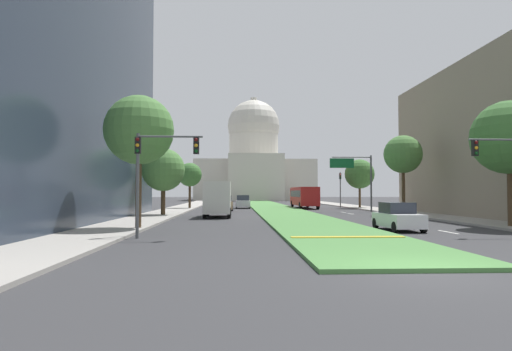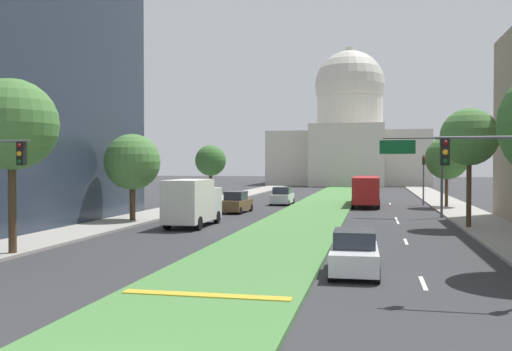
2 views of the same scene
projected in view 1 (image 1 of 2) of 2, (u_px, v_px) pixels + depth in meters
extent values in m
plane|color=#333335|center=(269.00, 207.00, 69.38)|extent=(260.00, 260.00, 0.00)
cube|color=#4C8442|center=(272.00, 207.00, 63.69)|extent=(5.99, 102.60, 0.14)
cube|color=gold|center=(348.00, 237.00, 21.02)|extent=(5.39, 0.50, 0.04)
cube|color=silver|center=(448.00, 232.00, 25.33)|extent=(0.16, 2.40, 0.01)
cube|color=silver|center=(384.00, 220.00, 36.24)|extent=(0.16, 2.40, 0.01)
cube|color=silver|center=(351.00, 214.00, 46.67)|extent=(0.16, 2.40, 0.01)
cube|color=silver|center=(344.00, 212.00, 49.55)|extent=(0.16, 2.40, 0.01)
cube|color=silver|center=(316.00, 207.00, 66.29)|extent=(0.16, 2.40, 0.01)
cube|color=#9E9991|center=(178.00, 209.00, 57.40)|extent=(4.00, 102.60, 0.15)
cube|color=#9E9991|center=(371.00, 209.00, 58.60)|extent=(4.00, 102.60, 0.15)
cube|color=beige|center=(254.00, 181.00, 126.47)|extent=(32.04, 25.33, 10.86)
cube|color=beige|center=(256.00, 177.00, 111.86)|extent=(14.10, 4.00, 11.94)
cylinder|color=beige|center=(254.00, 149.00, 126.81)|extent=(13.92, 13.92, 7.65)
sphere|color=beige|center=(254.00, 126.00, 127.05)|extent=(14.84, 14.84, 14.84)
cylinder|color=beige|center=(254.00, 103.00, 127.30)|extent=(1.80, 1.80, 3.00)
cylinder|color=#515456|center=(138.00, 186.00, 21.95)|extent=(0.16, 0.16, 5.20)
cube|color=black|center=(138.00, 145.00, 22.03)|extent=(0.28, 0.24, 0.84)
sphere|color=#510F0F|center=(137.00, 139.00, 21.90)|extent=(0.18, 0.18, 0.18)
sphere|color=#F2A51E|center=(137.00, 145.00, 21.89)|extent=(0.18, 0.18, 0.18)
sphere|color=#0F4219|center=(137.00, 151.00, 21.88)|extent=(0.18, 0.18, 0.18)
cylinder|color=#515456|center=(171.00, 137.00, 22.12)|extent=(3.20, 0.10, 0.10)
cube|color=black|center=(196.00, 146.00, 22.16)|extent=(0.28, 0.24, 0.84)
sphere|color=#510F0F|center=(196.00, 140.00, 22.03)|extent=(0.18, 0.18, 0.18)
sphere|color=#F2A51E|center=(196.00, 145.00, 22.02)|extent=(0.18, 0.18, 0.18)
sphere|color=#0F4219|center=(196.00, 151.00, 22.01)|extent=(0.18, 0.18, 0.18)
cylinder|color=#515456|center=(498.00, 140.00, 23.43)|extent=(3.20, 0.10, 0.10)
cube|color=black|center=(475.00, 148.00, 23.35)|extent=(0.28, 0.24, 0.84)
sphere|color=#510F0F|center=(476.00, 142.00, 23.22)|extent=(0.18, 0.18, 0.18)
sphere|color=#F2A51E|center=(476.00, 148.00, 23.21)|extent=(0.18, 0.18, 0.18)
sphere|color=#0F4219|center=(476.00, 153.00, 23.20)|extent=(0.18, 0.18, 0.18)
cylinder|color=#515456|center=(340.00, 190.00, 65.25)|extent=(0.16, 0.16, 5.20)
cube|color=black|center=(340.00, 176.00, 65.32)|extent=(0.28, 0.24, 0.84)
sphere|color=red|center=(340.00, 174.00, 65.19)|extent=(0.18, 0.18, 0.18)
sphere|color=#4C380F|center=(340.00, 176.00, 65.18)|extent=(0.18, 0.18, 0.18)
sphere|color=#0F4219|center=(340.00, 178.00, 65.17)|extent=(0.18, 0.18, 0.18)
cylinder|color=#515456|center=(371.00, 184.00, 51.16)|extent=(0.20, 0.20, 6.50)
cylinder|color=#515456|center=(351.00, 157.00, 51.17)|extent=(4.55, 0.12, 0.12)
cube|color=#146033|center=(342.00, 163.00, 51.04)|extent=(2.80, 0.08, 1.10)
cylinder|color=#4C3823|center=(139.00, 189.00, 26.81)|extent=(0.36, 0.36, 4.89)
sphere|color=#4C7F3D|center=(139.00, 130.00, 26.95)|extent=(4.21, 4.21, 4.21)
cylinder|color=#4C3823|center=(510.00, 193.00, 28.04)|extent=(0.35, 0.35, 4.47)
sphere|color=#3D7033|center=(509.00, 137.00, 28.17)|extent=(4.67, 4.67, 4.67)
cylinder|color=#4C3823|center=(163.00, 199.00, 41.97)|extent=(0.41, 0.41, 3.28)
sphere|color=#4C7F3D|center=(163.00, 170.00, 42.08)|extent=(4.08, 4.08, 4.08)
cylinder|color=#4C3823|center=(403.00, 190.00, 43.49)|extent=(0.32, 0.32, 4.97)
sphere|color=#4C7F3D|center=(403.00, 154.00, 43.62)|extent=(3.72, 3.72, 3.72)
cylinder|color=#4C3823|center=(190.00, 195.00, 59.55)|extent=(0.33, 0.33, 3.74)
sphere|color=#3D7033|center=(190.00, 175.00, 59.65)|extent=(3.19, 3.19, 3.19)
cylinder|color=#4C3823|center=(360.00, 195.00, 61.63)|extent=(0.32, 0.32, 3.67)
sphere|color=#3D7033|center=(360.00, 174.00, 61.74)|extent=(4.08, 4.08, 4.08)
cube|color=silver|center=(398.00, 220.00, 26.44)|extent=(1.88, 4.18, 0.80)
cube|color=#282D38|center=(397.00, 208.00, 26.63)|extent=(1.61, 2.02, 0.65)
cylinder|color=black|center=(423.00, 227.00, 24.87)|extent=(0.23, 0.64, 0.64)
cylinder|color=black|center=(395.00, 227.00, 24.76)|extent=(0.23, 0.64, 0.64)
cylinder|color=black|center=(401.00, 223.00, 28.10)|extent=(0.23, 0.64, 0.64)
cylinder|color=black|center=(376.00, 223.00, 27.99)|extent=(0.23, 0.64, 0.64)
cube|color=brown|center=(224.00, 206.00, 51.46)|extent=(2.06, 4.39, 0.91)
cube|color=#282D38|center=(224.00, 199.00, 51.32)|extent=(1.71, 2.15, 0.74)
cylinder|color=black|center=(218.00, 208.00, 53.15)|extent=(0.26, 0.65, 0.64)
cylinder|color=black|center=(232.00, 208.00, 53.13)|extent=(0.26, 0.65, 0.64)
cylinder|color=black|center=(215.00, 209.00, 49.76)|extent=(0.26, 0.65, 0.64)
cylinder|color=black|center=(230.00, 210.00, 49.74)|extent=(0.26, 0.65, 0.64)
cube|color=silver|center=(243.00, 204.00, 61.98)|extent=(1.93, 4.42, 0.89)
cube|color=#282D38|center=(243.00, 198.00, 61.83)|extent=(1.69, 2.12, 0.73)
cylinder|color=black|center=(237.00, 206.00, 63.68)|extent=(0.22, 0.64, 0.64)
cylinder|color=black|center=(249.00, 206.00, 63.76)|extent=(0.22, 0.64, 0.64)
cylinder|color=black|center=(237.00, 206.00, 60.18)|extent=(0.22, 0.64, 0.64)
cylinder|color=black|center=(249.00, 206.00, 60.25)|extent=(0.22, 0.64, 0.64)
cube|color=silver|center=(219.00, 201.00, 42.60)|extent=(2.30, 2.00, 2.20)
cube|color=silver|center=(217.00, 197.00, 39.41)|extent=(2.30, 4.40, 2.80)
cylinder|color=black|center=(208.00, 211.00, 42.51)|extent=(0.30, 0.90, 0.90)
cylinder|color=black|center=(230.00, 211.00, 42.61)|extent=(0.30, 0.90, 0.90)
cylinder|color=black|center=(205.00, 213.00, 38.22)|extent=(0.30, 0.90, 0.90)
cylinder|color=black|center=(229.00, 213.00, 38.32)|extent=(0.30, 0.90, 0.90)
cube|color=#B21E1E|center=(304.00, 196.00, 62.45)|extent=(2.50, 11.00, 2.50)
cube|color=#232833|center=(304.00, 194.00, 62.47)|extent=(2.52, 10.12, 0.90)
cylinder|color=black|center=(318.00, 206.00, 58.17)|extent=(0.32, 1.00, 1.00)
cylinder|color=black|center=(300.00, 206.00, 58.06)|extent=(0.32, 1.00, 1.00)
cylinder|color=black|center=(308.00, 204.00, 66.36)|extent=(0.32, 1.00, 1.00)
cylinder|color=black|center=(292.00, 204.00, 66.25)|extent=(0.32, 1.00, 1.00)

